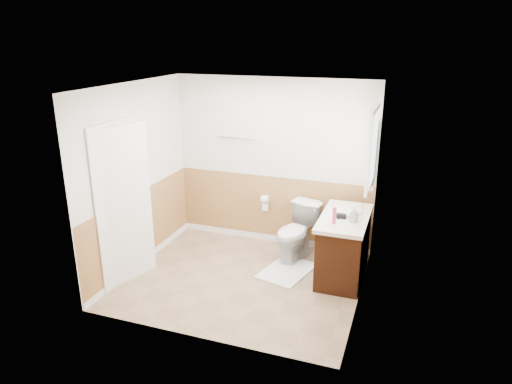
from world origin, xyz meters
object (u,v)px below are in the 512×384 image
at_px(soap_dispenser, 354,215).
at_px(lotion_bottle, 334,216).
at_px(vanity_cabinet, 344,248).
at_px(bath_mat, 287,271).
at_px(toilet, 296,232).

bearing_deg(soap_dispenser, lotion_bottle, -145.19).
bearing_deg(soap_dispenser, vanity_cabinet, 128.96).
bearing_deg(vanity_cabinet, soap_dispenser, -51.04).
relative_size(bath_mat, soap_dispenser, 4.22).
xyz_separation_m(vanity_cabinet, soap_dispenser, (0.12, -0.15, 0.54)).
height_order(toilet, soap_dispenser, soap_dispenser).
bearing_deg(soap_dispenser, bath_mat, 179.68).
xyz_separation_m(lotion_bottle, soap_dispenser, (0.22, 0.15, -0.02)).
bearing_deg(toilet, vanity_cabinet, -8.00).
bearing_deg(lotion_bottle, bath_mat, 165.77).
bearing_deg(lotion_bottle, toilet, 135.93).
xyz_separation_m(bath_mat, lotion_bottle, (0.62, -0.16, 0.95)).
distance_m(toilet, soap_dispenser, 1.10).
xyz_separation_m(bath_mat, vanity_cabinet, (0.72, 0.14, 0.39)).
distance_m(bath_mat, soap_dispenser, 1.26).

